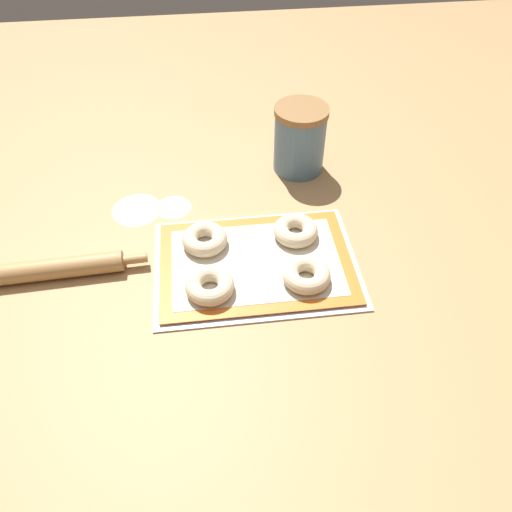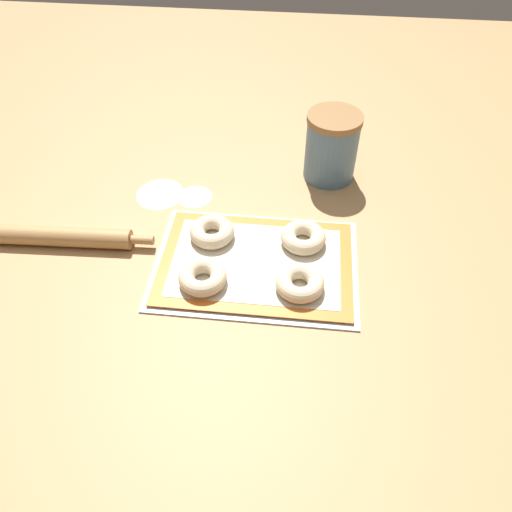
# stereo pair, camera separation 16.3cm
# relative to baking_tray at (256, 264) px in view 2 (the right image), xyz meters

# --- Properties ---
(ground_plane) EXTENTS (2.80, 2.80, 0.00)m
(ground_plane) POSITION_rel_baking_tray_xyz_m (0.01, 0.02, -0.00)
(ground_plane) COLOR #A87F51
(baking_tray) EXTENTS (0.43, 0.30, 0.01)m
(baking_tray) POSITION_rel_baking_tray_xyz_m (0.00, 0.00, 0.00)
(baking_tray) COLOR silver
(baking_tray) RESTS_ON ground_plane
(baking_mat) EXTENTS (0.40, 0.28, 0.00)m
(baking_mat) POSITION_rel_baking_tray_xyz_m (-0.00, 0.00, 0.01)
(baking_mat) COLOR orange
(baking_mat) RESTS_ON baking_tray
(bagel_front_left) EXTENTS (0.10, 0.10, 0.03)m
(bagel_front_left) POSITION_rel_baking_tray_xyz_m (-0.10, -0.07, 0.02)
(bagel_front_left) COLOR beige
(bagel_front_left) RESTS_ON baking_mat
(bagel_front_right) EXTENTS (0.10, 0.10, 0.03)m
(bagel_front_right) POSITION_rel_baking_tray_xyz_m (0.09, -0.06, 0.02)
(bagel_front_right) COLOR beige
(bagel_front_right) RESTS_ON baking_mat
(bagel_back_left) EXTENTS (0.10, 0.10, 0.03)m
(bagel_back_left) POSITION_rel_baking_tray_xyz_m (-0.10, 0.06, 0.02)
(bagel_back_left) COLOR beige
(bagel_back_left) RESTS_ON baking_mat
(bagel_back_right) EXTENTS (0.10, 0.10, 0.03)m
(bagel_back_right) POSITION_rel_baking_tray_xyz_m (0.10, 0.07, 0.02)
(bagel_back_right) COLOR beige
(bagel_back_right) RESTS_ON baking_mat
(flour_canister) EXTENTS (0.13, 0.13, 0.17)m
(flour_canister) POSITION_rel_baking_tray_xyz_m (0.15, 0.33, 0.08)
(flour_canister) COLOR slate
(flour_canister) RESTS_ON ground_plane
(rolling_pin) EXTENTS (0.49, 0.06, 0.04)m
(rolling_pin) POSITION_rel_baking_tray_xyz_m (-0.47, 0.02, 0.02)
(rolling_pin) COLOR #AD7F4C
(rolling_pin) RESTS_ON ground_plane
(flour_patch_near) EXTENTS (0.11, 0.12, 0.00)m
(flour_patch_near) POSITION_rel_baking_tray_xyz_m (-0.26, 0.21, -0.00)
(flour_patch_near) COLOR white
(flour_patch_near) RESTS_ON ground_plane
(flour_patch_far) EXTENTS (0.08, 0.09, 0.00)m
(flour_patch_far) POSITION_rel_baking_tray_xyz_m (-0.17, 0.21, -0.00)
(flour_patch_far) COLOR white
(flour_patch_far) RESTS_ON ground_plane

